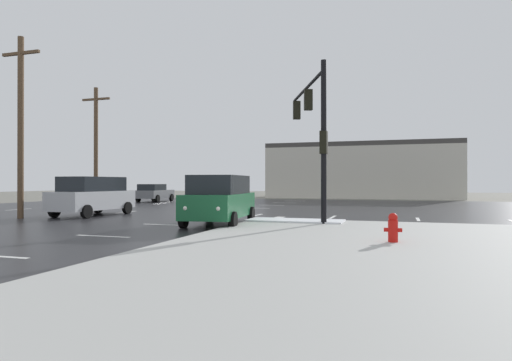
{
  "coord_description": "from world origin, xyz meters",
  "views": [
    {
      "loc": [
        9.06,
        -21.93,
        1.77
      ],
      "look_at": [
        -0.65,
        8.16,
        1.89
      ],
      "focal_mm": 30.69,
      "sensor_mm": 36.0,
      "label": 1
    }
  ],
  "objects": [
    {
      "name": "ground_plane",
      "position": [
        0.0,
        0.0,
        0.0
      ],
      "size": [
        120.0,
        120.0,
        0.0
      ],
      "primitive_type": "plane",
      "color": "slate"
    },
    {
      "name": "road_asphalt",
      "position": [
        0.0,
        0.0,
        0.01
      ],
      "size": [
        44.0,
        44.0,
        0.02
      ],
      "primitive_type": "cube",
      "color": "#232326",
      "rests_on": "ground_plane"
    },
    {
      "name": "snow_strip_curbside",
      "position": [
        5.0,
        -4.0,
        0.17
      ],
      "size": [
        4.0,
        1.6,
        0.06
      ],
      "primitive_type": "cube",
      "color": "white",
      "rests_on": "sidewalk_corner"
    },
    {
      "name": "lane_markings",
      "position": [
        1.2,
        -1.38,
        0.02
      ],
      "size": [
        36.15,
        36.15,
        0.01
      ],
      "color": "silver",
      "rests_on": "road_asphalt"
    },
    {
      "name": "traffic_signal_mast",
      "position": [
        5.61,
        -3.05,
        4.48
      ],
      "size": [
        2.74,
        6.18,
        6.46
      ],
      "rotation": [
        0.0,
        0.0,
        1.97
      ],
      "color": "black",
      "rests_on": "sidewalk_corner"
    },
    {
      "name": "fire_hydrant",
      "position": [
        8.96,
        -9.47,
        0.54
      ],
      "size": [
        0.48,
        0.26,
        0.79
      ],
      "color": "red",
      "rests_on": "sidewalk_corner"
    },
    {
      "name": "strip_building_background",
      "position": [
        5.3,
        29.11,
        3.06
      ],
      "size": [
        20.66,
        8.0,
        6.12
      ],
      "color": "beige",
      "rests_on": "ground_plane"
    },
    {
      "name": "sedan_grey",
      "position": [
        -11.73,
        12.71,
        0.85
      ],
      "size": [
        2.38,
        4.66,
        1.58
      ],
      "rotation": [
        0.0,
        0.0,
        1.67
      ],
      "color": "slate",
      "rests_on": "road_asphalt"
    },
    {
      "name": "suv_green",
      "position": [
        2.09,
        -5.2,
        1.09
      ],
      "size": [
        2.6,
        4.99,
        2.03
      ],
      "rotation": [
        0.0,
        0.0,
        -1.46
      ],
      "color": "#195933",
      "rests_on": "road_asphalt"
    },
    {
      "name": "suv_silver",
      "position": [
        -6.16,
        -2.72,
        1.09
      ],
      "size": [
        2.24,
        4.87,
        2.03
      ],
      "rotation": [
        0.0,
        0.0,
        1.55
      ],
      "color": "#B7BABF",
      "rests_on": "road_asphalt"
    },
    {
      "name": "utility_pole_mid",
      "position": [
        -8.25,
        -5.35,
        4.62
      ],
      "size": [
        2.2,
        0.28,
        8.81
      ],
      "color": "brown",
      "rests_on": "ground_plane"
    },
    {
      "name": "utility_pole_far",
      "position": [
        -10.87,
        3.55,
        4.38
      ],
      "size": [
        2.2,
        0.28,
        8.35
      ],
      "color": "brown",
      "rests_on": "ground_plane"
    }
  ]
}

